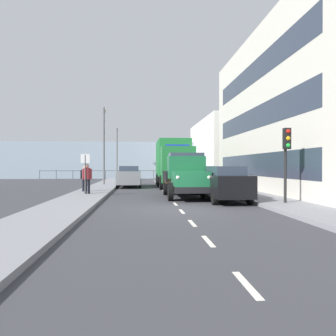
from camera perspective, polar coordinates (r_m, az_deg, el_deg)
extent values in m
plane|color=#38383D|center=(21.54, -0.75, -4.23)|extent=(80.00, 80.00, 0.00)
cube|color=gray|center=(22.34, 11.12, -3.87)|extent=(2.27, 37.90, 0.15)
cube|color=gray|center=(21.70, -12.98, -4.00)|extent=(2.27, 37.90, 0.15)
cube|color=silver|center=(5.03, 14.06, -19.78)|extent=(0.12, 1.10, 0.01)
cube|color=silver|center=(7.49, 7.29, -13.00)|extent=(0.12, 1.10, 0.01)
cube|color=silver|center=(9.68, 4.41, -9.93)|extent=(0.12, 1.10, 0.01)
cube|color=silver|center=(12.06, 2.53, -7.87)|extent=(0.12, 1.10, 0.01)
cube|color=silver|center=(14.37, 1.32, -6.53)|extent=(0.12, 1.10, 0.01)
cube|color=silver|center=(16.93, 0.37, -5.48)|extent=(0.12, 1.10, 0.01)
cube|color=silver|center=(19.72, -0.37, -4.64)|extent=(0.12, 1.10, 0.01)
cube|color=silver|center=(21.94, -0.83, -4.13)|extent=(0.12, 1.10, 0.01)
cube|color=silver|center=(24.15, -1.20, -3.72)|extent=(0.12, 1.10, 0.01)
cube|color=silver|center=(26.44, -1.52, -3.36)|extent=(0.12, 1.10, 0.01)
cube|color=silver|center=(29.27, -1.84, -2.99)|extent=(0.12, 1.10, 0.01)
cube|color=silver|center=(32.19, -2.11, -2.68)|extent=(0.12, 1.10, 0.01)
cube|color=silver|center=(34.46, -2.30, -2.48)|extent=(0.12, 1.10, 0.01)
cube|color=silver|center=(37.26, -2.49, -2.26)|extent=(0.12, 1.10, 0.01)
cube|color=beige|center=(22.89, 23.87, 9.16)|extent=(7.19, 18.23, 10.47)
cube|color=#2D3847|center=(21.14, 15.34, 0.56)|extent=(0.08, 15.49, 1.40)
cube|color=#2D3847|center=(21.36, 15.36, 8.63)|extent=(0.08, 15.49, 1.40)
cube|color=#2D3847|center=(21.99, 15.37, 16.39)|extent=(0.08, 15.49, 1.40)
cube|color=silver|center=(40.13, 10.87, 3.11)|extent=(7.19, 15.18, 7.28)
cube|color=#8C9EAD|center=(43.40, -2.83, 1.41)|extent=(80.00, 0.80, 5.00)
cylinder|color=#4C5156|center=(42.71, 16.48, -1.14)|extent=(0.08, 0.08, 1.20)
cylinder|color=#4C5156|center=(42.03, 13.94, -1.16)|extent=(0.08, 0.08, 1.20)
cylinder|color=#4C5156|center=(41.43, 11.32, -1.18)|extent=(0.08, 0.08, 1.20)
cylinder|color=#4C5156|center=(40.91, 8.63, -1.19)|extent=(0.08, 0.08, 1.20)
cylinder|color=#4C5156|center=(40.49, 5.88, -1.21)|extent=(0.08, 0.08, 1.20)
cylinder|color=#4C5156|center=(40.17, 3.07, -1.22)|extent=(0.08, 0.08, 1.20)
cylinder|color=#4C5156|center=(39.94, 0.23, -1.23)|extent=(0.08, 0.08, 1.20)
cylinder|color=#4C5156|center=(39.82, -2.64, -1.23)|extent=(0.08, 0.08, 1.20)
cylinder|color=#4C5156|center=(39.79, -5.52, -1.24)|extent=(0.08, 0.08, 1.20)
cylinder|color=#4C5156|center=(39.86, -8.40, -1.24)|extent=(0.08, 0.08, 1.20)
cylinder|color=#4C5156|center=(40.04, -11.26, -1.23)|extent=(0.08, 0.08, 1.20)
cylinder|color=#4C5156|center=(40.31, -14.08, -1.23)|extent=(0.08, 0.08, 1.20)
cylinder|color=#4C5156|center=(40.68, -16.86, -1.22)|extent=(0.08, 0.08, 1.20)
cylinder|color=#4C5156|center=(41.14, -19.59, -1.20)|extent=(0.08, 0.08, 1.20)
cylinder|color=#4C5156|center=(41.69, -22.25, -1.19)|extent=(0.08, 0.08, 1.20)
cube|color=#4C5156|center=(39.81, -2.64, -0.49)|extent=(28.00, 0.08, 0.08)
cube|color=black|center=(17.40, 3.11, -3.35)|extent=(1.64, 5.60, 0.30)
cube|color=#196038|center=(15.55, 4.05, -1.95)|extent=(1.72, 1.90, 0.70)
cube|color=silver|center=(14.66, 4.59, -2.21)|extent=(1.16, 0.08, 0.56)
sphere|color=white|center=(14.80, 7.40, -1.69)|extent=(0.20, 0.20, 0.20)
sphere|color=white|center=(14.56, 1.73, -1.72)|extent=(0.20, 0.20, 0.20)
cube|color=#196038|center=(17.03, 3.26, 0.19)|extent=(1.93, 1.34, 1.15)
cube|color=#2D3847|center=(17.03, 3.26, 1.79)|extent=(1.78, 1.23, 0.56)
cube|color=#2D2319|center=(18.71, 2.54, -2.38)|extent=(2.10, 2.80, 0.16)
cube|color=black|center=(18.86, 5.58, -1.39)|extent=(0.08, 2.80, 0.56)
cube|color=black|center=(18.60, -0.55, -1.41)|extent=(0.08, 2.80, 0.56)
cylinder|color=black|center=(15.93, 7.40, -4.24)|extent=(0.24, 0.90, 0.90)
cylinder|color=black|center=(15.63, 0.44, -4.33)|extent=(0.24, 0.90, 0.90)
cylinder|color=black|center=(19.08, 5.34, -3.47)|extent=(0.24, 0.90, 0.90)
cylinder|color=black|center=(18.83, -0.46, -3.52)|extent=(0.24, 0.90, 0.90)
cube|color=#1E7033|center=(22.96, 1.71, 0.61)|extent=(2.40, 2.21, 2.60)
cube|color=#2D3847|center=(22.97, 1.71, 2.03)|extent=(2.20, 2.04, 0.80)
cube|color=#1933B2|center=(23.01, 1.71, 4.09)|extent=(1.75, 0.20, 0.16)
cube|color=#1E7033|center=(26.94, 0.74, 1.75)|extent=(2.50, 5.95, 3.00)
cube|color=black|center=(26.03, 0.94, -1.88)|extent=(2.00, 8.07, 0.36)
cylinder|color=black|center=(23.24, 4.50, -2.60)|extent=(0.28, 1.04, 1.04)
cylinder|color=black|center=(22.98, -1.17, -2.64)|extent=(0.28, 1.04, 1.04)
cylinder|color=black|center=(26.80, 3.25, -2.20)|extent=(0.28, 1.04, 1.04)
cylinder|color=black|center=(26.58, -1.67, -2.22)|extent=(0.28, 1.04, 1.04)
cylinder|color=black|center=(28.91, 2.65, -2.01)|extent=(0.28, 1.04, 1.04)
cylinder|color=black|center=(28.70, -1.91, -2.03)|extent=(0.28, 1.04, 1.04)
cube|color=black|center=(15.67, 10.14, -3.04)|extent=(1.71, 4.38, 1.00)
cube|color=#2D3847|center=(15.45, 10.33, -0.45)|extent=(1.40, 2.41, 0.42)
cylinder|color=black|center=(16.84, 6.25, -4.50)|extent=(0.18, 0.60, 0.60)
cylinder|color=black|center=(17.23, 11.58, -4.40)|extent=(0.18, 0.60, 0.60)
cylinder|color=black|center=(14.19, 8.38, -5.42)|extent=(0.18, 0.60, 0.60)
cylinder|color=black|center=(14.65, 14.60, -5.25)|extent=(0.18, 0.60, 0.60)
cube|color=maroon|center=(21.53, 5.99, -2.10)|extent=(1.81, 3.91, 1.00)
cube|color=#2D3847|center=(21.32, 6.09, -0.21)|extent=(1.49, 2.15, 0.42)
cylinder|color=black|center=(22.61, 3.26, -3.24)|extent=(0.18, 0.60, 0.60)
cylinder|color=black|center=(22.92, 7.53, -3.20)|extent=(0.18, 0.60, 0.60)
cylinder|color=black|center=(20.22, 4.23, -3.68)|extent=(0.18, 0.60, 0.60)
cylinder|color=black|center=(20.56, 8.98, -3.61)|extent=(0.18, 0.60, 0.60)
cube|color=#B7BABF|center=(26.60, 3.90, -1.62)|extent=(1.80, 4.40, 1.00)
cube|color=#2D3847|center=(26.39, 3.97, -0.09)|extent=(1.48, 2.42, 0.42)
cylinder|color=black|center=(27.86, 1.73, -2.56)|extent=(0.18, 0.60, 0.60)
cylinder|color=black|center=(28.10, 5.21, -2.53)|extent=(0.18, 0.60, 0.60)
cylinder|color=black|center=(25.15, 2.44, -2.88)|extent=(0.18, 0.60, 0.60)
cylinder|color=black|center=(25.43, 6.28, -2.84)|extent=(0.18, 0.60, 0.60)
cube|color=slate|center=(25.82, -7.02, -1.68)|extent=(1.83, 4.61, 1.00)
cube|color=#2D3847|center=(26.00, -7.00, -0.10)|extent=(1.50, 2.53, 0.42)
cylinder|color=black|center=(24.40, -5.10, -2.98)|extent=(0.18, 0.60, 0.60)
cylinder|color=black|center=(24.47, -9.18, -2.97)|extent=(0.18, 0.60, 0.60)
cylinder|color=black|center=(27.25, -5.08, -2.62)|extent=(0.18, 0.60, 0.60)
cylinder|color=black|center=(27.31, -8.73, -2.62)|extent=(0.18, 0.60, 0.60)
cylinder|color=black|center=(18.54, -14.15, -3.25)|extent=(0.14, 0.14, 0.82)
cylinder|color=black|center=(18.57, -14.70, -3.24)|extent=(0.14, 0.14, 0.82)
cylinder|color=maroon|center=(18.53, -14.43, -0.97)|extent=(0.34, 0.34, 0.65)
cylinder|color=maroon|center=(18.49, -13.76, -1.08)|extent=(0.09, 0.09, 0.60)
cylinder|color=maroon|center=(18.57, -15.10, -1.07)|extent=(0.09, 0.09, 0.60)
sphere|color=tan|center=(18.52, -14.43, 0.38)|extent=(0.22, 0.22, 0.22)
cylinder|color=black|center=(20.22, -14.62, -3.03)|extent=(0.14, 0.14, 0.77)
cylinder|color=black|center=(20.25, -15.12, -3.02)|extent=(0.14, 0.14, 0.77)
cylinder|color=black|center=(20.21, -14.87, -1.08)|extent=(0.34, 0.34, 0.61)
cylinder|color=black|center=(20.17, -14.26, -1.16)|extent=(0.09, 0.09, 0.56)
cylinder|color=black|center=(20.25, -15.49, -1.16)|extent=(0.09, 0.09, 0.56)
sphere|color=tan|center=(20.20, -14.87, 0.08)|extent=(0.21, 0.21, 0.21)
cylinder|color=black|center=(14.47, 20.48, 0.42)|extent=(0.12, 0.12, 3.20)
cube|color=black|center=(14.39, 20.73, 5.00)|extent=(0.28, 0.24, 0.90)
sphere|color=red|center=(14.31, 20.94, 6.23)|extent=(0.18, 0.18, 0.18)
sphere|color=orange|center=(14.28, 20.94, 5.04)|extent=(0.18, 0.18, 0.18)
sphere|color=green|center=(14.26, 20.94, 3.84)|extent=(0.18, 0.18, 0.18)
cylinder|color=#59595B|center=(27.76, -11.55, 3.97)|extent=(0.16, 0.16, 6.64)
cylinder|color=#59595B|center=(28.59, -11.45, 10.38)|extent=(0.10, 0.90, 0.10)
sphere|color=silver|center=(29.02, -11.35, 10.13)|extent=(0.32, 0.32, 0.32)
cylinder|color=#59595B|center=(38.86, -9.23, 2.63)|extent=(0.16, 0.16, 6.20)
cylinder|color=#59595B|center=(39.54, -9.19, 6.96)|extent=(0.10, 0.90, 0.10)
sphere|color=silver|center=(39.98, -9.14, 6.81)|extent=(0.32, 0.32, 0.32)
cylinder|color=#4C4C4C|center=(18.35, -14.76, -1.14)|extent=(0.07, 0.07, 2.20)
cube|color=silver|center=(18.34, -14.77, 1.67)|extent=(0.50, 0.04, 0.50)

